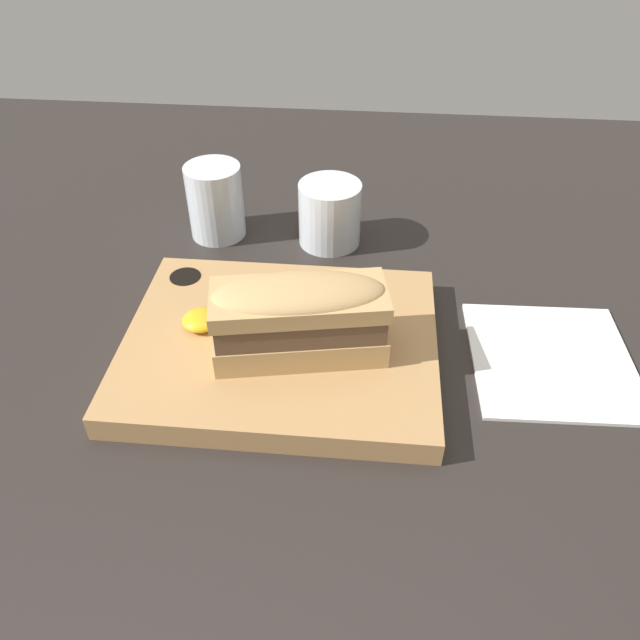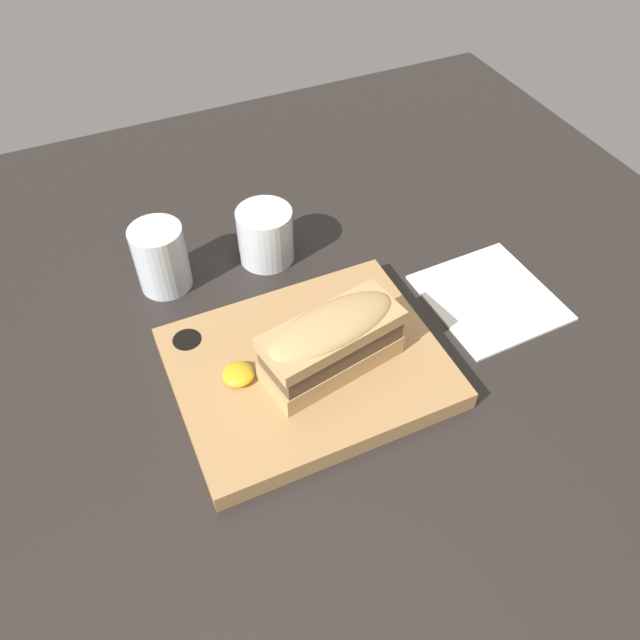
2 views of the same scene
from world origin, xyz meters
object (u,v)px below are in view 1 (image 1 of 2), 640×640
at_px(water_glass, 216,206).
at_px(napkin, 551,360).
at_px(wine_glass, 330,216).
at_px(serving_board, 280,345).
at_px(sandwich, 299,315).

relative_size(water_glass, napkin, 0.55).
distance_m(wine_glass, napkin, 0.33).
distance_m(serving_board, water_glass, 0.26).
xyz_separation_m(wine_glass, napkin, (0.25, -0.21, -0.04)).
xyz_separation_m(water_glass, napkin, (0.40, -0.21, -0.04)).
distance_m(serving_board, sandwich, 0.07).
bearing_deg(water_glass, sandwich, -60.70).
distance_m(sandwich, water_glass, 0.29).
relative_size(serving_board, sandwich, 1.81).
xyz_separation_m(sandwich, wine_glass, (0.01, 0.24, -0.03)).
xyz_separation_m(sandwich, napkin, (0.26, 0.04, -0.07)).
height_order(serving_board, water_glass, water_glass).
distance_m(serving_board, wine_glass, 0.23).
bearing_deg(napkin, sandwich, -172.07).
bearing_deg(water_glass, serving_board, -63.17).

